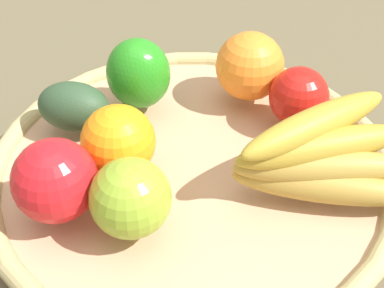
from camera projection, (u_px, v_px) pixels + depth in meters
ground_plane at (192, 180)px, 0.59m from camera, size 2.40×2.40×0.00m
basket at (192, 169)px, 0.58m from camera, size 0.44×0.44×0.03m
apple_2 at (55, 181)px, 0.49m from camera, size 0.11×0.11×0.08m
apple_1 at (299, 96)px, 0.60m from camera, size 0.09×0.09×0.07m
orange_1 at (250, 66)px, 0.63m from camera, size 0.11×0.11×0.08m
banana_bunch at (321, 156)px, 0.52m from camera, size 0.18×0.13×0.08m
bell_pepper at (138, 74)px, 0.62m from camera, size 0.07×0.07×0.08m
apple_0 at (130, 198)px, 0.48m from camera, size 0.10×0.10×0.07m
avocado at (74, 106)px, 0.60m from camera, size 0.09×0.06×0.06m
orange_0 at (118, 141)px, 0.54m from camera, size 0.11×0.11×0.07m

